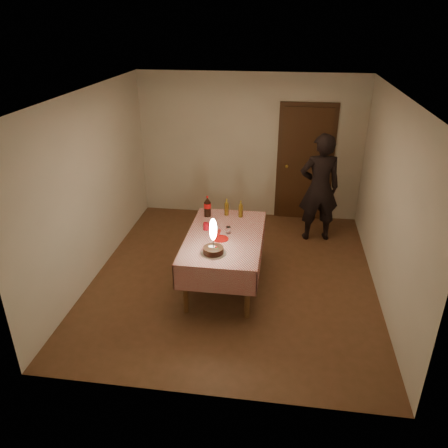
{
  "coord_description": "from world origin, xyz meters",
  "views": [
    {
      "loc": [
        0.62,
        -5.4,
        3.45
      ],
      "look_at": [
        -0.11,
        -0.24,
        0.95
      ],
      "focal_mm": 35.0,
      "sensor_mm": 36.0,
      "label": 1
    }
  ],
  "objects": [
    {
      "name": "ground",
      "position": [
        0.0,
        0.0,
        0.0
      ],
      "size": [
        4.0,
        4.5,
        0.01
      ],
      "primitive_type": "cube",
      "color": "brown",
      "rests_on": "ground"
    },
    {
      "name": "room_shell",
      "position": [
        0.03,
        0.08,
        1.65
      ],
      "size": [
        4.04,
        4.54,
        2.62
      ],
      "color": "beige",
      "rests_on": "ground"
    },
    {
      "name": "dining_table",
      "position": [
        -0.11,
        -0.19,
        0.65
      ],
      "size": [
        1.02,
        1.72,
        0.75
      ],
      "color": "brown",
      "rests_on": "ground"
    },
    {
      "name": "birthday_cake",
      "position": [
        -0.18,
        -0.7,
        0.88
      ],
      "size": [
        0.32,
        0.32,
        0.48
      ],
      "color": "white",
      "rests_on": "dining_table"
    },
    {
      "name": "red_plate",
      "position": [
        -0.15,
        -0.3,
        0.76
      ],
      "size": [
        0.22,
        0.22,
        0.01
      ],
      "primitive_type": "cylinder",
      "color": "#A90E0B",
      "rests_on": "dining_table"
    },
    {
      "name": "red_cup",
      "position": [
        -0.39,
        -0.05,
        0.8
      ],
      "size": [
        0.08,
        0.08,
        0.1
      ],
      "primitive_type": "cylinder",
      "color": "red",
      "rests_on": "dining_table"
    },
    {
      "name": "clear_cup",
      "position": [
        -0.07,
        -0.11,
        0.8
      ],
      "size": [
        0.07,
        0.07,
        0.09
      ],
      "primitive_type": "cylinder",
      "color": "white",
      "rests_on": "dining_table"
    },
    {
      "name": "napkin_stack",
      "position": [
        -0.25,
        -0.13,
        0.76
      ],
      "size": [
        0.15,
        0.15,
        0.02
      ],
      "primitive_type": "cube",
      "color": "red",
      "rests_on": "dining_table"
    },
    {
      "name": "cola_bottle",
      "position": [
        -0.45,
        0.4,
        0.91
      ],
      "size": [
        0.1,
        0.1,
        0.32
      ],
      "color": "black",
      "rests_on": "dining_table"
    },
    {
      "name": "amber_bottle_left",
      "position": [
        -0.17,
        0.48,
        0.87
      ],
      "size": [
        0.06,
        0.06,
        0.25
      ],
      "color": "#59400F",
      "rests_on": "dining_table"
    },
    {
      "name": "amber_bottle_right",
      "position": [
        0.04,
        0.44,
        0.87
      ],
      "size": [
        0.06,
        0.06,
        0.25
      ],
      "color": "#59400F",
      "rests_on": "dining_table"
    },
    {
      "name": "photographer",
      "position": [
        1.22,
        1.4,
        0.91
      ],
      "size": [
        0.73,
        0.54,
        1.81
      ],
      "color": "black",
      "rests_on": "ground"
    }
  ]
}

